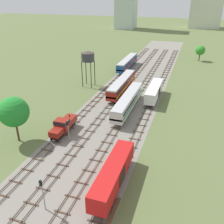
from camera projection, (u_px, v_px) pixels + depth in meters
name	position (u px, v px, depth m)	size (l,w,h in m)	color
ground_plane	(130.00, 93.00, 72.49)	(480.00, 480.00, 0.00)	#5B6B3D
ballast_bed	(130.00, 93.00, 72.49)	(18.72, 176.00, 0.01)	gray
track_far_left	(108.00, 88.00, 75.38)	(2.40, 126.00, 0.29)	#47382D
track_left	(123.00, 90.00, 73.98)	(2.40, 126.00, 0.29)	#47382D
track_centre_left	(139.00, 92.00, 72.59)	(2.40, 126.00, 0.29)	#47382D
track_centre	(156.00, 94.00, 71.19)	(2.40, 126.00, 0.29)	#47382D
freight_boxcar_centre_nearest	(113.00, 173.00, 36.57)	(2.87, 14.00, 3.60)	red
shunter_loco_far_left_near	(63.00, 125.00, 50.81)	(2.74, 8.46, 3.10)	maroon
diesel_railcar_centre_left_mid	(128.00, 101.00, 60.53)	(2.96, 20.50, 3.80)	beige
freight_boxcar_centre_midfar	(154.00, 91.00, 66.97)	(2.87, 14.00, 3.60)	white
diesel_railcar_left_far	(122.00, 84.00, 71.57)	(2.96, 20.50, 3.80)	maroon
diesel_railcar_far_left_farther	(127.00, 62.00, 93.56)	(2.96, 20.50, 3.80)	#194C8C
water_tower	(88.00, 57.00, 73.83)	(4.12, 4.12, 10.86)	#2D2826
signal_post_nearest	(68.00, 128.00, 47.68)	(0.28, 0.47, 4.60)	gray
signal_post_near	(42.00, 191.00, 32.06)	(0.28, 0.47, 5.28)	gray
lineside_tree_0	(14.00, 112.00, 46.34)	(5.82, 5.82, 9.29)	#4C331E
lineside_tree_1	(200.00, 50.00, 103.87)	(4.02, 4.02, 6.51)	#4C331E
skyline_tower_1	(206.00, 7.00, 197.20)	(24.04, 19.57, 31.67)	beige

